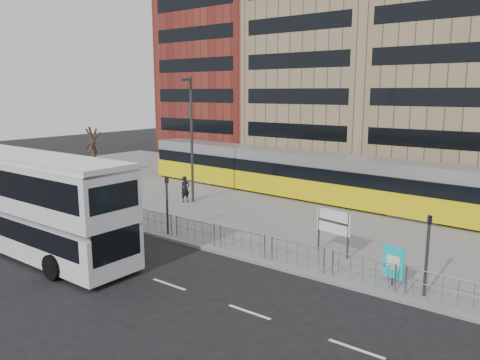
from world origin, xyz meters
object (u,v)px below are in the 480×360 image
Objects in this scene: ad_panel at (393,263)px; traffic_light_west at (167,198)px; double_decker_bus at (35,201)px; station_sign at (333,224)px; tram at (296,174)px; bare_tree at (92,125)px; pedestrian at (185,189)px; lamp_post_west at (191,135)px; traffic_light_east at (428,245)px.

traffic_light_west is at bearing -168.62° from ad_panel.
double_decker_bus is 14.07m from station_sign.
traffic_light_west is (-8.49, -2.42, 0.51)m from station_sign.
bare_tree is (-19.01, -3.62, 2.93)m from tram.
double_decker_bus is 1.87× the size of bare_tree.
ad_panel is at bearing -42.82° from tram.
double_decker_bus is at bearing -156.26° from pedestrian.
traffic_light_east is at bearing -18.93° from lamp_post_west.
station_sign is 8.84m from traffic_light_west.
lamp_post_west reaches higher than traffic_light_east.
lamp_post_west is 1.33× the size of bare_tree.
station_sign is 27.57m from bare_tree.
traffic_light_east is (16.28, 5.94, -0.46)m from double_decker_bus.
tram is 16.22m from ad_panel.
ad_panel is (15.01, 6.11, -1.48)m from double_decker_bus.
traffic_light_west is 1.00× the size of traffic_light_east.
bare_tree is at bearing 137.08° from double_decker_bus.
ad_panel is 17.36m from lamp_post_west.
traffic_light_east is at bearing -14.69° from bare_tree.
pedestrian is 14.58m from bare_tree.
pedestrian is at bearing -126.06° from tram.
station_sign is at bearing -16.90° from lamp_post_west.
ad_panel is 12.06m from traffic_light_west.
tram is at bearing 142.97° from ad_panel.
station_sign reaches higher than ad_panel.
pedestrian is 18.53m from traffic_light_east.
pedestrian is (-1.34, 11.57, -1.53)m from double_decker_bus.
station_sign is 1.30× the size of ad_panel.
ad_panel is 0.52× the size of traffic_light_west.
traffic_light_east is (1.27, -0.17, 1.02)m from ad_panel.
pedestrian is at bearing 96.70° from double_decker_bus.
double_decker_bus is 1.41× the size of lamp_post_west.
pedestrian is at bearing -10.71° from bare_tree.
lamp_post_west is at bearing 94.71° from double_decker_bus.
ad_panel is (11.21, -11.70, -0.69)m from tram.
traffic_light_east reaches higher than ad_panel.
ad_panel is 0.52× the size of traffic_light_east.
traffic_light_east is at bearing -13.85° from station_sign.
tram is 12.41m from station_sign.
station_sign is 4.06m from ad_panel.
tram is at bearing -22.33° from pedestrian.
traffic_light_east reaches higher than pedestrian.
bare_tree is (-13.87, 2.62, 3.66)m from pedestrian.
pedestrian is at bearing 137.53° from traffic_light_east.
bare_tree is at bearing 140.56° from traffic_light_east.
lamp_post_west is (-0.96, 11.85, 2.19)m from double_decker_bus.
lamp_post_west is at bearing -9.33° from bare_tree.
station_sign is 13.39m from lamp_post_west.
double_decker_bus is 3.86× the size of traffic_light_west.
traffic_light_west is at bearing -126.60° from pedestrian.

